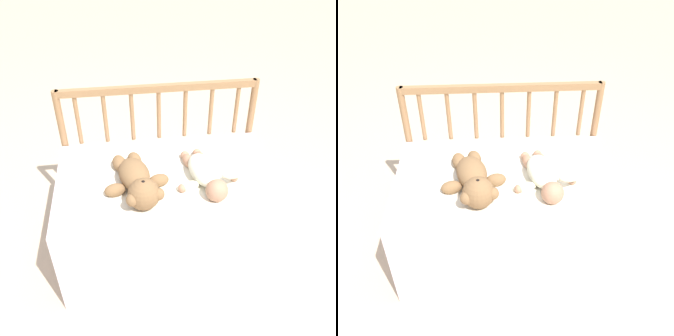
% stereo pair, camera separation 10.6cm
% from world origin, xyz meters
% --- Properties ---
extents(ground_plane, '(12.00, 12.00, 0.00)m').
position_xyz_m(ground_plane, '(0.00, 0.00, 0.00)').
color(ground_plane, '#C6B293').
extents(crib_mattress, '(1.05, 0.66, 0.48)m').
position_xyz_m(crib_mattress, '(0.00, 0.00, 0.24)').
color(crib_mattress, silver).
rests_on(crib_mattress, ground_plane).
extents(crib_rail, '(1.05, 0.04, 0.79)m').
position_xyz_m(crib_rail, '(-0.00, 0.35, 0.55)').
color(crib_rail, '#997047').
rests_on(crib_rail, ground_plane).
extents(blanket, '(0.84, 0.52, 0.01)m').
position_xyz_m(blanket, '(0.00, -0.03, 0.49)').
color(blanket, silver).
rests_on(blanket, crib_mattress).
extents(teddy_bear, '(0.31, 0.42, 0.14)m').
position_xyz_m(teddy_bear, '(-0.15, -0.08, 0.54)').
color(teddy_bear, olive).
rests_on(teddy_bear, crib_mattress).
extents(baby, '(0.31, 0.40, 0.10)m').
position_xyz_m(baby, '(0.17, -0.05, 0.53)').
color(baby, '#EAEACC').
rests_on(baby, crib_mattress).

